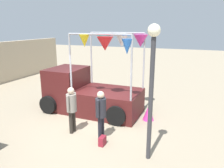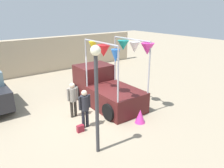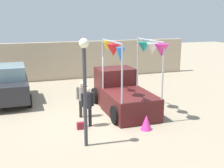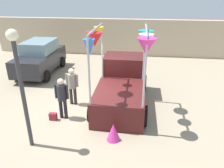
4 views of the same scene
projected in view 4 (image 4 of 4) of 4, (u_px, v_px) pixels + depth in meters
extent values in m
plane|color=gray|center=(90.00, 108.00, 9.07)|extent=(60.00, 60.00, 0.00)
cube|color=#4C1919|center=(120.00, 102.00, 8.52)|extent=(1.90, 2.60, 1.00)
cube|color=#4C1919|center=(124.00, 74.00, 10.18)|extent=(1.80, 1.40, 1.80)
cube|color=#8CB2C6|center=(124.00, 65.00, 9.99)|extent=(1.76, 1.37, 0.60)
cylinder|color=black|center=(105.00, 81.00, 10.81)|extent=(0.22, 0.76, 0.76)
cylinder|color=black|center=(144.00, 82.00, 10.59)|extent=(0.22, 0.76, 0.76)
cylinder|color=black|center=(92.00, 112.00, 8.04)|extent=(0.22, 0.76, 0.76)
cylinder|color=black|center=(144.00, 116.00, 7.82)|extent=(0.22, 0.76, 0.76)
cylinder|color=#A5A5AD|center=(102.00, 52.00, 9.07)|extent=(0.07, 0.07, 2.29)
cylinder|color=#A5A5AD|center=(144.00, 53.00, 8.86)|extent=(0.07, 0.07, 2.29)
cylinder|color=#A5A5AD|center=(89.00, 72.00, 6.85)|extent=(0.07, 0.07, 2.29)
cylinder|color=#A5A5AD|center=(145.00, 75.00, 6.65)|extent=(0.07, 0.07, 2.29)
cylinder|color=#A5A5AD|center=(96.00, 29.00, 7.50)|extent=(0.07, 2.44, 0.07)
cylinder|color=#A5A5AD|center=(147.00, 30.00, 7.30)|extent=(0.07, 2.44, 0.07)
cone|color=blue|center=(89.00, 48.00, 6.71)|extent=(0.51, 0.51, 0.52)
cone|color=#D83399|center=(146.00, 46.00, 6.46)|extent=(0.71, 0.71, 0.50)
cone|color=red|center=(94.00, 39.00, 7.42)|extent=(0.73, 0.73, 0.48)
cone|color=white|center=(146.00, 41.00, 7.22)|extent=(0.71, 0.71, 0.49)
cone|color=yellow|center=(99.00, 33.00, 8.12)|extent=(0.54, 0.54, 0.43)
cone|color=teal|center=(146.00, 37.00, 7.96)|extent=(0.73, 0.73, 0.46)
cube|color=#26262B|center=(40.00, 60.00, 12.56)|extent=(1.70, 4.00, 0.90)
cube|color=#72939E|center=(40.00, 46.00, 12.38)|extent=(1.50, 2.10, 0.66)
cylinder|color=black|center=(37.00, 61.00, 13.98)|extent=(0.18, 0.64, 0.64)
cylinder|color=black|center=(63.00, 62.00, 13.78)|extent=(0.18, 0.64, 0.64)
cylinder|color=black|center=(16.00, 75.00, 11.71)|extent=(0.18, 0.64, 0.64)
cylinder|color=black|center=(47.00, 76.00, 11.50)|extent=(0.18, 0.64, 0.64)
cylinder|color=black|center=(61.00, 109.00, 8.26)|extent=(0.13, 0.13, 0.77)
cylinder|color=black|center=(66.00, 109.00, 8.24)|extent=(0.13, 0.13, 0.77)
cylinder|color=#26262D|center=(62.00, 92.00, 7.98)|extent=(0.34, 0.34, 0.61)
sphere|color=beige|center=(60.00, 82.00, 7.81)|extent=(0.23, 0.23, 0.23)
cylinder|color=#26262D|center=(56.00, 91.00, 7.99)|extent=(0.09, 0.09, 0.55)
cylinder|color=#26262D|center=(67.00, 92.00, 7.94)|extent=(0.09, 0.09, 0.55)
cylinder|color=#2D2823|center=(71.00, 96.00, 9.27)|extent=(0.13, 0.13, 0.77)
cylinder|color=#2D2823|center=(75.00, 96.00, 9.25)|extent=(0.13, 0.13, 0.77)
cylinder|color=gray|center=(72.00, 81.00, 8.98)|extent=(0.34, 0.34, 0.61)
sphere|color=beige|center=(71.00, 71.00, 8.82)|extent=(0.23, 0.23, 0.23)
cylinder|color=gray|center=(67.00, 80.00, 9.00)|extent=(0.09, 0.09, 0.55)
cylinder|color=gray|center=(77.00, 80.00, 8.95)|extent=(0.09, 0.09, 0.55)
cube|color=maroon|center=(53.00, 117.00, 8.21)|extent=(0.28, 0.16, 0.28)
cylinder|color=#333338|center=(24.00, 98.00, 6.29)|extent=(0.12, 0.12, 3.31)
sphere|color=#F2EDCC|center=(12.00, 35.00, 5.56)|extent=(0.32, 0.32, 0.32)
cube|color=tan|center=(114.00, 37.00, 15.96)|extent=(18.00, 0.36, 2.60)
cone|color=#D83399|center=(113.00, 132.00, 7.06)|extent=(0.61, 0.61, 0.60)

